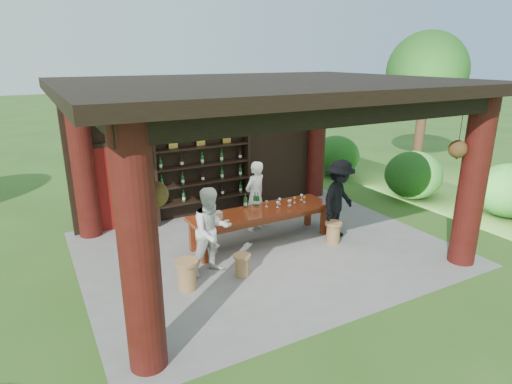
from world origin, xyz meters
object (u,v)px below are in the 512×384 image
stool_near_right (333,232)px  stool_far_left (187,274)px  host (255,196)px  guest_man (339,199)px  guest_woman (212,231)px  wine_shelf (203,174)px  napkin_basket (215,216)px  tasting_table (261,215)px  stool_near_left (242,265)px

stool_near_right → stool_far_left: size_ratio=0.89×
host → guest_man: bearing=117.3°
stool_near_right → guest_woman: guest_woman is taller
wine_shelf → napkin_basket: wine_shelf is taller
tasting_table → stool_near_left: 1.63m
wine_shelf → guest_man: bearing=-51.5°
wine_shelf → stool_near_right: 3.56m
stool_near_right → guest_woman: (-2.84, 0.02, 0.58)m
stool_near_left → guest_woman: size_ratio=0.26×
stool_near_right → napkin_basket: size_ratio=1.87×
guest_woman → guest_man: size_ratio=0.94×
stool_near_left → stool_near_right: bearing=8.6°
stool_near_right → guest_woman: bearing=179.6°
stool_near_left → stool_far_left: 1.06m
stool_far_left → guest_man: size_ratio=0.31×
host → guest_man: guest_man is taller
stool_far_left → host: size_ratio=0.33×
napkin_basket → wine_shelf: bearing=74.6°
tasting_table → napkin_basket: bearing=-179.6°
stool_near_left → guest_man: bearing=12.3°
stool_near_left → stool_far_left: bearing=177.5°
napkin_basket → stool_near_right: bearing=-18.1°
napkin_basket → host: bearing=28.7°
stool_far_left → guest_man: 3.86m
napkin_basket → stool_near_left: bearing=-89.1°
guest_man → stool_near_left: bearing=166.6°
wine_shelf → guest_woman: 3.09m
tasting_table → stool_far_left: 2.42m
stool_far_left → tasting_table: bearing=27.9°
stool_far_left → napkin_basket: 1.61m
stool_far_left → guest_woman: size_ratio=0.33×
guest_man → tasting_table: bearing=135.1°
stool_near_right → host: size_ratio=0.30×
stool_far_left → host: 3.03m
wine_shelf → stool_near_left: size_ratio=5.85×
guest_woman → guest_man: 3.15m
wine_shelf → stool_far_left: wine_shelf is taller
wine_shelf → guest_man: 3.45m
stool_near_left → guest_woman: 0.84m
stool_near_left → guest_woman: bearing=138.1°
wine_shelf → stool_near_right: wine_shelf is taller
guest_woman → napkin_basket: guest_woman is taller
wine_shelf → tasting_table: wine_shelf is taller
host → tasting_table: bearing=51.0°
stool_near_left → stool_near_right: size_ratio=0.88×
host → guest_woman: guest_woman is taller
wine_shelf → stool_near_left: wine_shelf is taller
guest_man → guest_woman: bearing=158.1°
host → guest_man: size_ratio=0.92×
stool_near_right → stool_far_left: 3.49m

